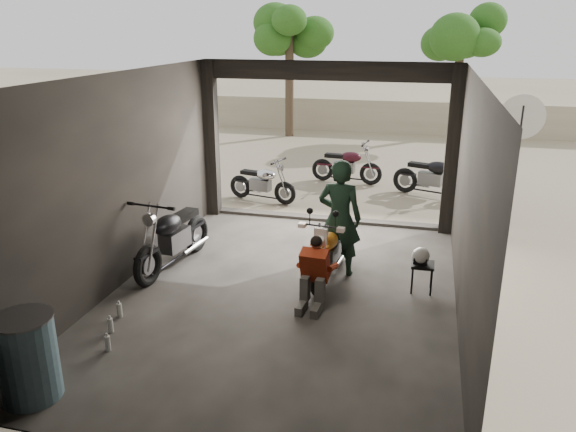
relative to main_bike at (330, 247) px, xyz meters
The scene contains 16 objects.
ground 1.10m from the main_bike, 125.94° to the right, with size 80.00×80.00×0.00m, color #7A6D56.
garage 0.96m from the main_bike, 157.51° to the right, with size 7.00×7.13×3.20m.
boundary_wall 13.23m from the main_bike, 92.45° to the left, with size 18.00×0.30×1.20m, color gray.
tree_left 12.73m from the main_bike, 106.93° to the left, with size 2.20×2.20×5.60m.
tree_right 13.74m from the main_bike, 80.41° to the left, with size 2.20×2.20×5.00m.
main_bike is the anchor object (origin of this frame).
left_bike 2.58m from the main_bike, behind, with size 0.77×1.86×1.26m, color black, non-canonical shape.
outside_bike_a 4.34m from the main_bike, 120.79° to the left, with size 0.61×1.49×1.01m, color black, non-canonical shape.
outside_bike_b 5.81m from the main_bike, 95.86° to the left, with size 0.66×1.59×1.08m, color #380D17, non-canonical shape.
outside_bike_c 5.25m from the main_bike, 72.89° to the left, with size 0.70×1.69×1.14m, color black, non-canonical shape.
rider 0.48m from the main_bike, 62.88° to the left, with size 0.69×0.45×1.89m, color black.
mechanic 1.06m from the main_bike, 92.93° to the right, with size 0.51×0.70×1.01m, color #AC3516, non-canonical shape.
stool 1.45m from the main_bike, ahead, with size 0.33×0.33×0.46m.
helmet 1.40m from the main_bike, ahead, with size 0.26×0.28×0.25m, color silver.
oil_drum 4.57m from the main_bike, 124.17° to the right, with size 0.62×0.62×0.97m, color #3F5E6B.
sign_post 4.83m from the main_bike, 48.68° to the left, with size 0.87×0.08×2.60m.
Camera 1 is at (1.92, -7.30, 3.82)m, focal length 35.00 mm.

